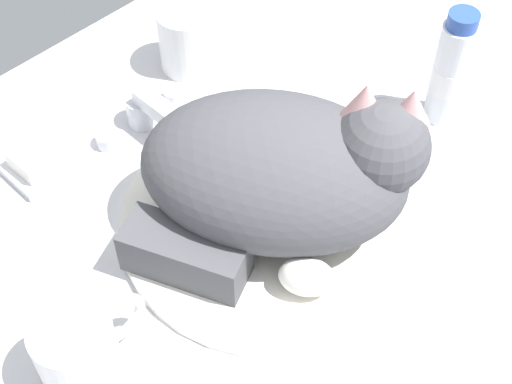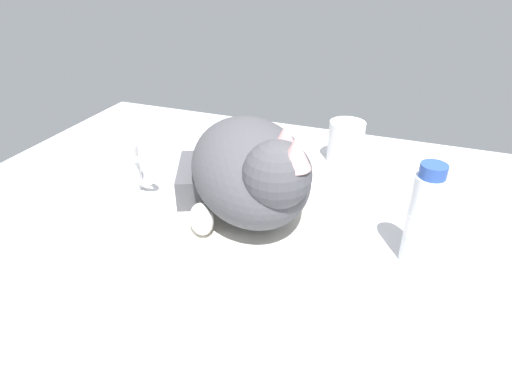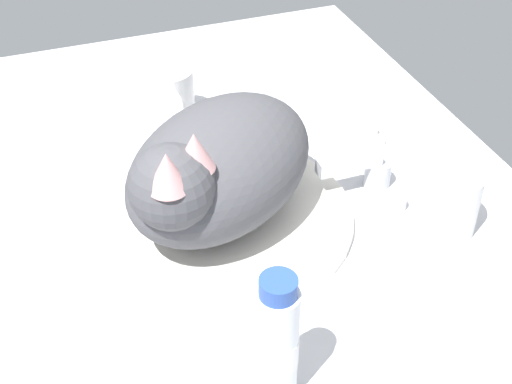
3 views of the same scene
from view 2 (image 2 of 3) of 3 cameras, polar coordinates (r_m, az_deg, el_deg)
ground_plane at (r=73.95cm, az=-0.77°, el=-3.79°), size 110.00×82.50×3.00cm
sink_basin at (r=72.82cm, az=-0.78°, el=-2.47°), size 33.12×33.12×1.07cm
faucet at (r=88.85cm, az=3.99°, el=5.32°), size 13.34×10.62×5.74cm
cat at (r=67.70cm, az=-0.76°, el=2.89°), size 31.14×32.79×17.65cm
coffee_mug at (r=82.49cm, az=-17.24°, el=3.19°), size 11.55×7.48×8.44cm
rinse_cup at (r=90.73cm, az=11.69°, el=6.46°), size 7.17×7.17×8.43cm
soap_dish at (r=96.69cm, az=-2.49°, el=6.26°), size 9.00×6.40×1.20cm
soap_bar at (r=95.99cm, az=-2.52°, el=7.21°), size 7.30×4.80×2.30cm
toothpaste_bottle at (r=63.24cm, az=20.99°, el=-3.21°), size 4.20×4.20×15.26cm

